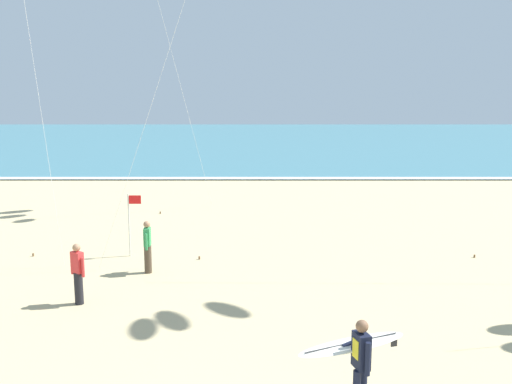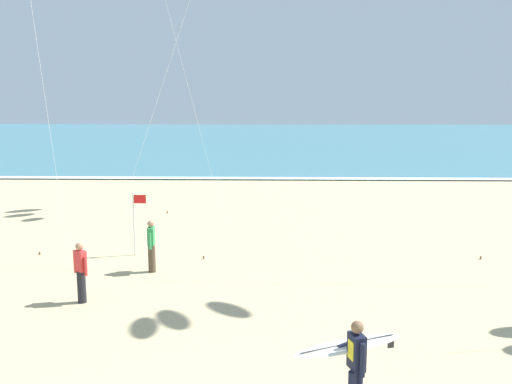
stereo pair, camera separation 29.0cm
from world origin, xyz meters
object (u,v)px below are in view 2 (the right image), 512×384
(bystander_red_top, at_px, (81,272))
(lifeguard_flag, at_px, (136,218))
(bystander_green_top, at_px, (151,246))
(surfer_lead, at_px, (352,355))

(bystander_red_top, relative_size, lifeguard_flag, 0.76)
(bystander_green_top, relative_size, lifeguard_flag, 0.76)
(bystander_red_top, height_order, lifeguard_flag, lifeguard_flag)
(bystander_red_top, bearing_deg, lifeguard_flag, 84.55)
(lifeguard_flag, bearing_deg, surfer_lead, -58.05)
(surfer_lead, height_order, bystander_red_top, surfer_lead)
(bystander_red_top, xyz_separation_m, lifeguard_flag, (0.41, 4.31, 0.45))
(surfer_lead, relative_size, bystander_green_top, 1.26)
(surfer_lead, xyz_separation_m, bystander_red_top, (-6.20, 4.97, -0.23))
(surfer_lead, bearing_deg, bystander_green_top, 123.17)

